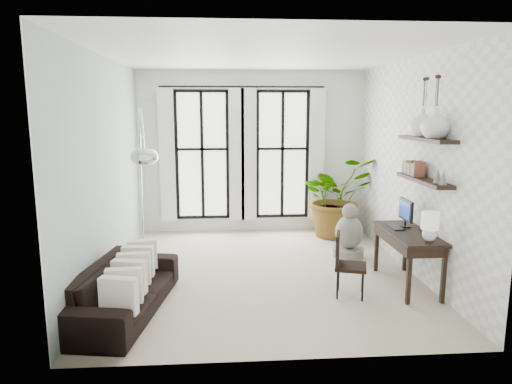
{
  "coord_description": "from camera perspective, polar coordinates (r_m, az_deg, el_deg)",
  "views": [
    {
      "loc": [
        -0.58,
        -6.6,
        2.42
      ],
      "look_at": [
        -0.08,
        0.3,
        1.19
      ],
      "focal_mm": 32.0,
      "sensor_mm": 36.0,
      "label": 1
    }
  ],
  "objects": [
    {
      "name": "desk",
      "position": [
        6.59,
        18.65,
        -5.29
      ],
      "size": [
        0.56,
        1.33,
        1.18
      ],
      "color": "black",
      "rests_on": "floor"
    },
    {
      "name": "desk_chair",
      "position": [
        6.18,
        11.06,
        -8.39
      ],
      "size": [
        0.5,
        0.5,
        0.84
      ],
      "rotation": [
        0.0,
        0.0,
        -0.29
      ],
      "color": "black",
      "rests_on": "floor"
    },
    {
      "name": "vase_a",
      "position": [
        6.26,
        21.56,
        7.99
      ],
      "size": [
        0.37,
        0.37,
        0.38
      ],
      "primitive_type": "imported",
      "color": "white",
      "rests_on": "shelf_upper"
    },
    {
      "name": "arc_lamp",
      "position": [
        6.44,
        -14.16,
        5.28
      ],
      "size": [
        0.75,
        2.25,
        2.46
      ],
      "color": "silver",
      "rests_on": "floor"
    },
    {
      "name": "ceiling",
      "position": [
        6.67,
        0.95,
        16.81
      ],
      "size": [
        5.0,
        5.0,
        0.0
      ],
      "primitive_type": "plane",
      "color": "white",
      "rests_on": "wall_back"
    },
    {
      "name": "throw_pillows",
      "position": [
        5.77,
        -15.28,
        -9.7
      ],
      "size": [
        0.4,
        1.52,
        0.4
      ],
      "color": "silver",
      "rests_on": "sofa"
    },
    {
      "name": "floor",
      "position": [
        7.06,
        0.87,
        -9.96
      ],
      "size": [
        5.0,
        5.0,
        0.0
      ],
      "primitive_type": "plane",
      "color": "#BBAD95",
      "rests_on": "ground"
    },
    {
      "name": "windows",
      "position": [
        9.08,
        -1.69,
        4.67
      ],
      "size": [
        3.26,
        0.13,
        2.65
      ],
      "color": "white",
      "rests_on": "wall_back"
    },
    {
      "name": "plant",
      "position": [
        8.98,
        9.91,
        -0.59
      ],
      "size": [
        1.75,
        1.65,
        1.55
      ],
      "primitive_type": "imported",
      "rotation": [
        0.0,
        0.0,
        0.38
      ],
      "color": "#2D7228",
      "rests_on": "floor"
    },
    {
      "name": "wall_right",
      "position": [
        7.23,
        19.0,
        3.04
      ],
      "size": [
        0.0,
        5.0,
        5.0
      ],
      "primitive_type": "plane",
      "rotation": [
        1.57,
        0.0,
        -1.57
      ],
      "color": "white",
      "rests_on": "floor"
    },
    {
      "name": "buddha",
      "position": [
        7.79,
        11.55,
        -5.27
      ],
      "size": [
        0.51,
        0.51,
        0.91
      ],
      "color": "gray",
      "rests_on": "floor"
    },
    {
      "name": "wall_back",
      "position": [
        9.16,
        -0.45,
        4.97
      ],
      "size": [
        4.5,
        0.0,
        4.5
      ],
      "primitive_type": "plane",
      "rotation": [
        1.57,
        0.0,
        0.0
      ],
      "color": "white",
      "rests_on": "floor"
    },
    {
      "name": "wall_left",
      "position": [
        6.86,
        -18.18,
        2.73
      ],
      "size": [
        0.0,
        5.0,
        5.0
      ],
      "primitive_type": "plane",
      "rotation": [
        1.57,
        0.0,
        1.57
      ],
      "color": "#A1B4AB",
      "rests_on": "floor"
    },
    {
      "name": "sofa",
      "position": [
        5.86,
        -16.16,
        -11.49
      ],
      "size": [
        1.12,
        2.17,
        0.61
      ],
      "primitive_type": "imported",
      "rotation": [
        0.0,
        0.0,
        1.41
      ],
      "color": "black",
      "rests_on": "floor"
    },
    {
      "name": "vase_b",
      "position": [
        6.62,
        20.07,
        8.16
      ],
      "size": [
        0.37,
        0.37,
        0.38
      ],
      "primitive_type": "imported",
      "color": "white",
      "rests_on": "shelf_upper"
    },
    {
      "name": "wall_shelves",
      "position": [
        6.56,
        20.18,
        3.42
      ],
      "size": [
        0.25,
        1.3,
        0.6
      ],
      "color": "black",
      "rests_on": "wall_right"
    }
  ]
}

